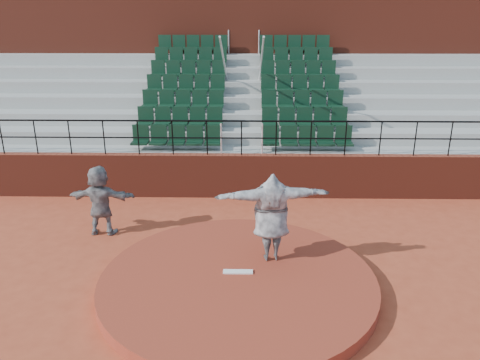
{
  "coord_description": "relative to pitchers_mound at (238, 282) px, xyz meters",
  "views": [
    {
      "loc": [
        0.19,
        -8.13,
        5.17
      ],
      "look_at": [
        0.0,
        2.5,
        1.4
      ],
      "focal_mm": 35.0,
      "sensor_mm": 36.0,
      "label": 1
    }
  ],
  "objects": [
    {
      "name": "pitchers_mound",
      "position": [
        0.0,
        0.0,
        0.0
      ],
      "size": [
        5.5,
        5.5,
        0.25
      ],
      "primitive_type": "cylinder",
      "color": "maroon",
      "rests_on": "ground"
    },
    {
      "name": "fielder",
      "position": [
        -3.42,
        2.41,
        0.76
      ],
      "size": [
        1.66,
        0.6,
        1.77
      ],
      "primitive_type": "imported",
      "rotation": [
        0.0,
        0.0,
        3.09
      ],
      "color": "black",
      "rests_on": "ground"
    },
    {
      "name": "press_box_facade",
      "position": [
        0.0,
        12.6,
        3.43
      ],
      "size": [
        24.0,
        3.0,
        7.1
      ],
      "primitive_type": "cube",
      "color": "maroon",
      "rests_on": "ground"
    },
    {
      "name": "pitching_rubber",
      "position": [
        0.0,
        0.15,
        0.14
      ],
      "size": [
        0.6,
        0.15,
        0.03
      ],
      "primitive_type": "cube",
      "color": "white",
      "rests_on": "pitchers_mound"
    },
    {
      "name": "boundary_wall",
      "position": [
        0.0,
        5.0,
        0.53
      ],
      "size": [
        24.0,
        0.3,
        1.3
      ],
      "primitive_type": "cube",
      "color": "maroon",
      "rests_on": "ground"
    },
    {
      "name": "seating_deck",
      "position": [
        0.0,
        8.65,
        1.31
      ],
      "size": [
        24.0,
        5.97,
        4.63
      ],
      "color": "#9B9B95",
      "rests_on": "ground"
    },
    {
      "name": "wall_railing",
      "position": [
        0.0,
        5.0,
        1.9
      ],
      "size": [
        24.04,
        0.05,
        1.03
      ],
      "color": "black",
      "rests_on": "boundary_wall"
    },
    {
      "name": "pitcher",
      "position": [
        0.68,
        0.77,
        1.08
      ],
      "size": [
        2.41,
        0.94,
        1.91
      ],
      "primitive_type": "imported",
      "rotation": [
        0.0,
        0.0,
        3.27
      ],
      "color": "black",
      "rests_on": "pitchers_mound"
    },
    {
      "name": "ground",
      "position": [
        0.0,
        0.0,
        -0.12
      ],
      "size": [
        90.0,
        90.0,
        0.0
      ],
      "primitive_type": "plane",
      "color": "#AC4226",
      "rests_on": "ground"
    }
  ]
}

